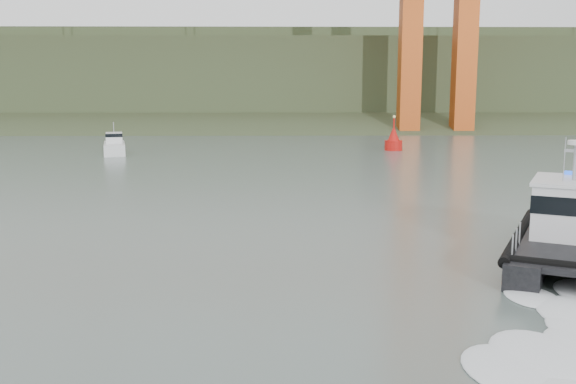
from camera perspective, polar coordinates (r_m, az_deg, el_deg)
name	(u,v)px	position (r m, az deg, el deg)	size (l,w,h in m)	color
ground	(317,302)	(21.41, 2.57, -9.71)	(400.00, 400.00, 0.00)	slate
headlands	(284,86)	(145.70, -0.38, 9.44)	(500.00, 105.36, 27.12)	#384929
patrol_boat	(570,230)	(28.27, 23.78, -3.12)	(8.06, 11.02, 5.06)	black
motorboat	(114,146)	(69.37, -15.18, 4.00)	(3.54, 6.55, 3.42)	silver
nav_buoy	(394,141)	(71.58, 9.36, 4.53)	(1.94, 1.94, 4.04)	red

